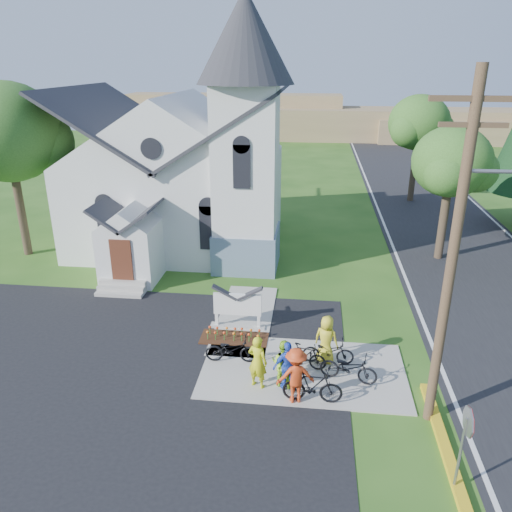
# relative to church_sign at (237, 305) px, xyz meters

# --- Properties ---
(ground) EXTENTS (120.00, 120.00, 0.00)m
(ground) POSITION_rel_church_sign_xyz_m (1.20, -3.20, -1.03)
(ground) COLOR #285217
(ground) RESTS_ON ground
(parking_lot) EXTENTS (20.00, 16.00, 0.02)m
(parking_lot) POSITION_rel_church_sign_xyz_m (-5.80, -5.20, -1.02)
(parking_lot) COLOR black
(parking_lot) RESTS_ON ground
(road) EXTENTS (8.00, 90.00, 0.02)m
(road) POSITION_rel_church_sign_xyz_m (11.20, 11.80, -1.02)
(road) COLOR black
(road) RESTS_ON ground
(sidewalk) EXTENTS (7.00, 4.00, 0.05)m
(sidewalk) POSITION_rel_church_sign_xyz_m (2.70, -2.70, -1.00)
(sidewalk) COLOR #A5A195
(sidewalk) RESTS_ON ground
(church) EXTENTS (12.35, 12.00, 13.00)m
(church) POSITION_rel_church_sign_xyz_m (-4.28, 9.28, 4.22)
(church) COLOR white
(church) RESTS_ON ground
(church_sign) EXTENTS (2.20, 0.40, 1.70)m
(church_sign) POSITION_rel_church_sign_xyz_m (0.00, 0.00, 0.00)
(church_sign) COLOR #A5A195
(church_sign) RESTS_ON ground
(flower_bed) EXTENTS (2.60, 1.10, 0.07)m
(flower_bed) POSITION_rel_church_sign_xyz_m (0.00, -0.90, -0.99)
(flower_bed) COLOR #331C0D
(flower_bed) RESTS_ON ground
(utility_pole) EXTENTS (3.45, 0.28, 10.00)m
(utility_pole) POSITION_rel_church_sign_xyz_m (6.56, -4.70, 4.38)
(utility_pole) COLOR #442D22
(utility_pole) RESTS_ON ground
(stop_sign) EXTENTS (0.11, 0.76, 2.48)m
(stop_sign) POSITION_rel_church_sign_xyz_m (6.63, -7.40, 0.75)
(stop_sign) COLOR gray
(stop_sign) RESTS_ON ground
(tree_lot_corner) EXTENTS (5.60, 5.60, 9.15)m
(tree_lot_corner) POSITION_rel_church_sign_xyz_m (-12.80, 6.80, 5.58)
(tree_lot_corner) COLOR #34281C
(tree_lot_corner) RESTS_ON ground
(tree_road_near) EXTENTS (4.00, 4.00, 7.05)m
(tree_road_near) POSITION_rel_church_sign_xyz_m (9.70, 8.80, 4.18)
(tree_road_near) COLOR #34281C
(tree_road_near) RESTS_ON ground
(tree_road_mid) EXTENTS (4.40, 4.40, 7.80)m
(tree_road_mid) POSITION_rel_church_sign_xyz_m (10.20, 20.80, 4.75)
(tree_road_mid) COLOR #34281C
(tree_road_mid) RESTS_ON ground
(distant_hills) EXTENTS (61.00, 10.00, 5.60)m
(distant_hills) POSITION_rel_church_sign_xyz_m (4.56, 53.13, 1.15)
(distant_hills) COLOR olive
(distant_hills) RESTS_ON ground
(cyclist_0) EXTENTS (0.79, 0.66, 1.85)m
(cyclist_0) POSITION_rel_church_sign_xyz_m (1.24, -3.79, -0.05)
(cyclist_0) COLOR #C5CC18
(cyclist_0) RESTS_ON sidewalk
(bike_0) EXTENTS (1.89, 0.75, 0.97)m
(bike_0) POSITION_rel_church_sign_xyz_m (0.15, -2.48, -0.49)
(bike_0) COLOR black
(bike_0) RESTS_ON sidewalk
(cyclist_1) EXTENTS (0.96, 0.84, 1.65)m
(cyclist_1) POSITION_rel_church_sign_xyz_m (2.05, -3.62, -0.15)
(cyclist_1) COLOR #A6E72B
(cyclist_1) RESTS_ON sidewalk
(bike_1) EXTENTS (1.61, 0.73, 0.94)m
(bike_1) POSITION_rel_church_sign_xyz_m (2.71, -2.56, -0.51)
(bike_1) COLOR black
(bike_1) RESTS_ON sidewalk
(cyclist_2) EXTENTS (1.08, 0.77, 1.71)m
(cyclist_2) POSITION_rel_church_sign_xyz_m (2.22, -3.81, -0.12)
(cyclist_2) COLOR blue
(cyclist_2) RESTS_ON sidewalk
(bike_2) EXTENTS (1.82, 0.69, 0.95)m
(bike_2) POSITION_rel_church_sign_xyz_m (3.54, -2.18, -0.50)
(bike_2) COLOR black
(bike_2) RESTS_ON sidewalk
(cyclist_3) EXTENTS (1.32, 0.95, 1.85)m
(cyclist_3) POSITION_rel_church_sign_xyz_m (2.49, -4.40, -0.05)
(cyclist_3) COLOR red
(cyclist_3) RESTS_ON sidewalk
(bike_3) EXTENTS (1.88, 0.55, 1.13)m
(bike_3) POSITION_rel_church_sign_xyz_m (3.02, -4.40, -0.41)
(bike_3) COLOR black
(bike_3) RESTS_ON sidewalk
(cyclist_4) EXTENTS (1.01, 0.84, 1.78)m
(cyclist_4) POSITION_rel_church_sign_xyz_m (3.46, -2.08, -0.09)
(cyclist_4) COLOR gold
(cyclist_4) RESTS_ON sidewalk
(bike_4) EXTENTS (2.01, 1.09, 1.00)m
(bike_4) POSITION_rel_church_sign_xyz_m (4.20, -3.15, -0.48)
(bike_4) COLOR black
(bike_4) RESTS_ON sidewalk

